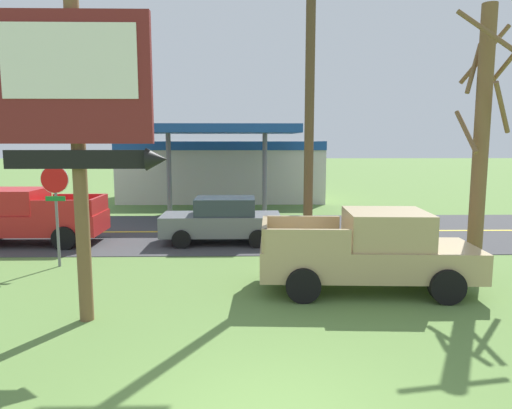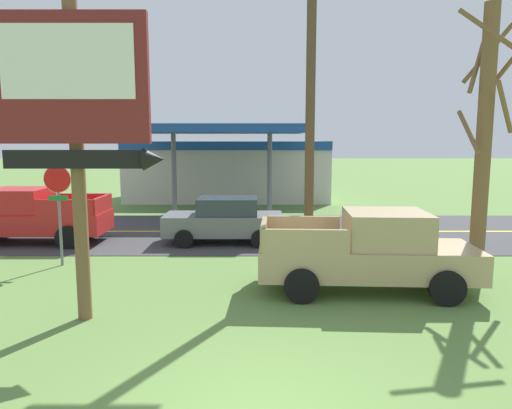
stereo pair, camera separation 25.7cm
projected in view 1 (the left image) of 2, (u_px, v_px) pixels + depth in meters
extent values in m
cube|color=#3D3D3F|center=(253.00, 232.00, 18.85)|extent=(140.00, 8.00, 0.02)
cube|color=gold|center=(253.00, 231.00, 18.85)|extent=(126.00, 0.20, 0.01)
cylinder|color=brown|center=(79.00, 165.00, 9.21)|extent=(0.28, 0.28, 6.35)
cube|color=maroon|center=(71.00, 78.00, 8.81)|extent=(3.00, 0.16, 2.46)
cube|color=white|center=(69.00, 61.00, 8.68)|extent=(2.52, 0.03, 1.38)
cube|color=black|center=(76.00, 159.00, 9.01)|extent=(2.70, 0.12, 0.36)
cone|color=black|center=(157.00, 159.00, 9.05)|extent=(0.40, 0.44, 0.44)
cylinder|color=slate|center=(58.00, 229.00, 13.57)|extent=(0.08, 0.08, 2.20)
cylinder|color=red|center=(54.00, 179.00, 13.34)|extent=(0.76, 0.03, 0.76)
cylinder|color=white|center=(55.00, 179.00, 13.36)|extent=(0.80, 0.01, 0.80)
cube|color=#19722D|center=(55.00, 199.00, 13.42)|extent=(0.56, 0.03, 0.14)
cylinder|color=brown|center=(310.00, 97.00, 12.78)|extent=(0.26, 0.26, 9.66)
cylinder|color=brown|center=(481.00, 144.00, 12.49)|extent=(0.40, 0.40, 7.14)
cylinder|color=brown|center=(501.00, 70.00, 12.35)|extent=(0.37, 1.05, 0.91)
cylinder|color=brown|center=(484.00, 55.00, 12.69)|extent=(1.18, 0.54, 1.53)
cylinder|color=brown|center=(474.00, 68.00, 12.45)|extent=(0.63, 0.57, 1.37)
cylinder|color=brown|center=(466.00, 132.00, 12.36)|extent=(0.29, 1.02, 1.16)
cylinder|color=brown|center=(488.00, 32.00, 11.49)|extent=(1.39, 0.80, 1.25)
cylinder|color=brown|center=(502.00, 108.00, 12.02)|extent=(0.87, 0.76, 1.29)
cube|color=beige|center=(223.00, 170.00, 29.47)|extent=(12.00, 6.00, 3.60)
cube|color=#19478C|center=(220.00, 146.00, 26.24)|extent=(12.00, 0.12, 0.50)
cube|color=#19478C|center=(217.00, 129.00, 23.20)|extent=(8.00, 5.00, 0.40)
cylinder|color=slate|center=(169.00, 172.00, 23.44)|extent=(0.24, 0.24, 4.20)
cylinder|color=slate|center=(265.00, 171.00, 23.54)|extent=(0.24, 0.24, 4.20)
cube|color=tan|center=(367.00, 259.00, 11.50)|extent=(5.29, 2.23, 0.72)
cube|color=tan|center=(386.00, 228.00, 11.38)|extent=(1.99, 1.90, 0.84)
cube|color=#28333D|center=(423.00, 228.00, 11.35)|extent=(0.19, 1.66, 0.71)
cube|color=tan|center=(302.00, 227.00, 12.37)|extent=(1.95, 0.22, 0.56)
cube|color=tan|center=(308.00, 241.00, 10.54)|extent=(1.95, 0.22, 0.56)
cube|color=tan|center=(265.00, 233.00, 11.48)|extent=(0.22, 1.88, 0.56)
cylinder|color=black|center=(420.00, 264.00, 12.47)|extent=(0.81, 0.32, 0.80)
cylinder|color=black|center=(447.00, 287.00, 10.53)|extent=(0.81, 0.32, 0.80)
cylinder|color=black|center=(298.00, 263.00, 12.56)|extent=(0.81, 0.32, 0.80)
cylinder|color=black|center=(303.00, 285.00, 10.62)|extent=(0.81, 0.32, 0.80)
cube|color=red|center=(28.00, 223.00, 16.60)|extent=(5.20, 1.96, 0.72)
cube|color=red|center=(14.00, 201.00, 16.49)|extent=(1.90, 1.80, 0.84)
cube|color=red|center=(61.00, 208.00, 15.64)|extent=(1.95, 0.12, 0.56)
cube|color=red|center=(80.00, 201.00, 17.46)|extent=(1.95, 0.12, 0.56)
cube|color=red|center=(99.00, 205.00, 16.57)|extent=(0.12, 1.88, 0.56)
cylinder|color=black|center=(64.00, 238.00, 15.72)|extent=(0.80, 0.28, 0.80)
cylinder|color=black|center=(84.00, 227.00, 17.66)|extent=(0.80, 0.28, 0.80)
cube|color=slate|center=(221.00, 224.00, 16.76)|extent=(4.20, 1.76, 0.72)
cube|color=#2D3842|center=(225.00, 206.00, 16.67)|extent=(2.10, 1.56, 0.60)
cylinder|color=black|center=(181.00, 239.00, 15.91)|extent=(0.64, 0.24, 0.64)
cylinder|color=black|center=(188.00, 230.00, 17.65)|extent=(0.64, 0.24, 0.64)
cylinder|color=black|center=(258.00, 239.00, 15.96)|extent=(0.64, 0.24, 0.64)
cylinder|color=black|center=(257.00, 229.00, 17.71)|extent=(0.64, 0.24, 0.64)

